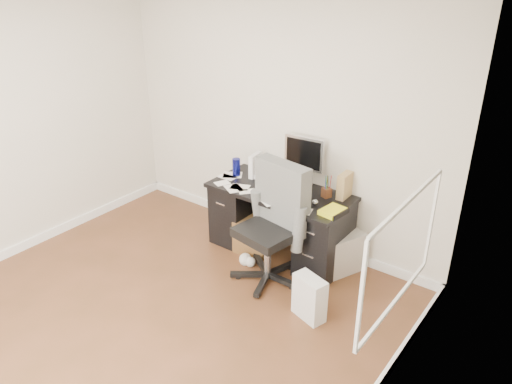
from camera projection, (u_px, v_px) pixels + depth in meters
ground at (146, 321)px, 4.45m from camera, size 4.00×4.00×0.00m
room_shell at (131, 146)px, 3.74m from camera, size 4.02×4.02×2.71m
desk at (279, 220)px, 5.31m from camera, size 1.50×0.70×0.75m
loose_papers at (262, 187)px, 5.23m from camera, size 1.10×0.60×0.00m
lcd_monitor at (304, 161)px, 5.15m from camera, size 0.45×0.29×0.55m
keyboard at (277, 195)px, 5.02m from camera, size 0.46×0.20×0.03m
computer_mouse at (315, 202)px, 4.83m from camera, size 0.06×0.06×0.06m
travel_mug at (236, 167)px, 5.46m from camera, size 0.10×0.10×0.19m
white_binder at (255, 165)px, 5.44m from camera, size 0.13×0.24×0.26m
magazine_file at (345, 185)px, 4.96m from camera, size 0.12×0.22×0.26m
pen_cup at (327, 186)px, 4.96m from camera, size 0.13×0.13×0.23m
yellow_book at (333, 211)px, 4.68m from camera, size 0.22×0.27×0.04m
paper_remote at (269, 200)px, 4.94m from camera, size 0.30×0.28×0.02m
office_chair at (268, 226)px, 4.78m from camera, size 0.78×0.78×1.20m
pc_tower at (344, 254)px, 5.05m from camera, size 0.34×0.46×0.42m
shopping_bag at (309, 298)px, 4.41m from camera, size 0.36×0.30×0.42m
wicker_basket at (255, 234)px, 5.45m from camera, size 0.42×0.42×0.37m
desk_printer at (313, 260)px, 5.16m from camera, size 0.34×0.28×0.20m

